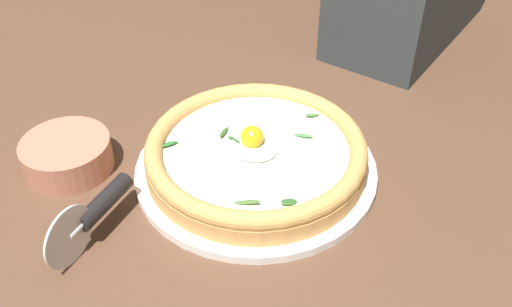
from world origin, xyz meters
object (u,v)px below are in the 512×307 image
Objects in this scene: pizza at (256,152)px; pizza_cutter at (94,211)px; table_knife at (383,46)px; side_bowl at (67,155)px.

pizza is 2.09× the size of pizza_cutter.
side_bowl is at bearing 78.04° from table_knife.
pizza is 0.25m from side_bowl.
side_bowl is 0.59m from table_knife.
pizza is at bearing -138.72° from side_bowl.
side_bowl is at bearing 41.28° from pizza.
pizza is at bearing -105.49° from pizza_cutter.
pizza reaches higher than side_bowl.
pizza_cutter is at bearing 161.88° from side_bowl.
pizza_cutter is (0.06, 0.21, 0.00)m from pizza.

